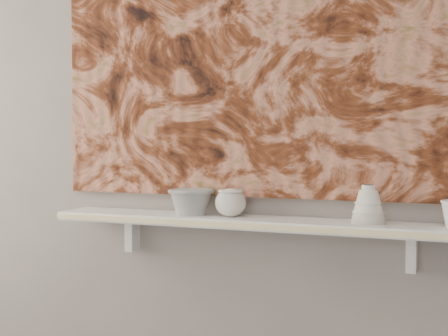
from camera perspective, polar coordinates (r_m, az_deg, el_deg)
The scene contains 10 objects.
wall_back at distance 2.11m, azimuth 3.57°, elevation 7.14°, with size 3.60×3.60×0.00m, color slate.
shelf at distance 2.03m, azimuth 2.66°, elevation -4.99°, with size 1.40×0.18×0.03m, color silver.
shelf_stripe at distance 1.94m, azimuth 1.73°, elevation -5.32°, with size 1.40×0.01×0.02m, color beige.
bracket_left at distance 2.31m, azimuth -8.38°, elevation -6.00°, with size 0.03×0.06×0.12m, color silver.
bracket_right at distance 1.99m, azimuth 16.79°, elevation -7.40°, with size 0.03×0.06×0.12m, color silver.
painting at distance 2.12m, azimuth 3.45°, elevation 12.30°, with size 1.50×0.03×1.10m, color #642D15.
house_motif at distance 1.97m, azimuth 15.79°, elevation 3.94°, with size 0.09×0.00×0.08m, color black.
bowl_grey at distance 2.11m, azimuth -3.04°, elevation -3.07°, with size 0.16×0.16×0.09m, color #969694, non-canonical shape.
cup_cream at distance 2.05m, azimuth 0.60°, elevation -3.19°, with size 0.10×0.10×0.09m, color silver, non-canonical shape.
bell_vessel at distance 1.93m, azimuth 13.06°, elevation -3.24°, with size 0.11×0.11×0.12m, color white, non-canonical shape.
Camera 1 is at (0.68, -0.39, 1.18)m, focal length 50.00 mm.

